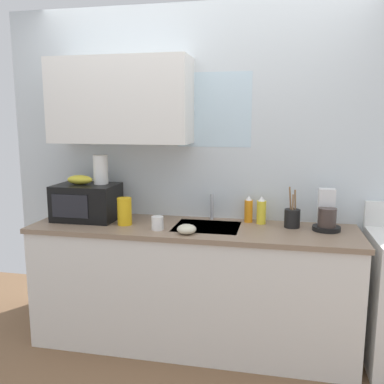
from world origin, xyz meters
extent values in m
cube|color=silver|center=(0.00, 0.35, 1.25)|extent=(3.10, 0.10, 2.50)
cube|color=white|center=(-0.57, 0.14, 1.79)|extent=(1.05, 0.32, 0.62)
cube|color=silver|center=(0.11, 0.31, 1.73)|extent=(0.56, 0.02, 0.55)
cube|color=white|center=(0.00, 0.00, 0.43)|extent=(2.30, 0.60, 0.86)
cube|color=#8C725B|center=(0.00, 0.00, 0.88)|extent=(2.33, 0.63, 0.03)
cube|color=#9EA0A5|center=(0.11, 0.02, 0.83)|extent=(0.46, 0.38, 0.14)
cylinder|color=#B2B5BA|center=(0.11, 0.24, 1.00)|extent=(0.03, 0.03, 0.19)
cube|color=black|center=(-0.83, 0.05, 1.04)|extent=(0.46, 0.34, 0.27)
cube|color=black|center=(-0.88, -0.12, 1.04)|extent=(0.28, 0.01, 0.17)
ellipsoid|color=gold|center=(-0.88, 0.05, 1.20)|extent=(0.20, 0.11, 0.07)
cylinder|color=white|center=(-0.73, 0.10, 1.28)|extent=(0.11, 0.11, 0.22)
cylinder|color=black|center=(0.93, 0.08, 0.92)|extent=(0.19, 0.19, 0.03)
cylinder|color=#3F332D|center=(0.93, 0.07, 1.00)|extent=(0.12, 0.12, 0.13)
cube|color=silver|center=(0.93, 0.15, 1.05)|extent=(0.11, 0.09, 0.26)
cylinder|color=orange|center=(0.39, 0.21, 0.98)|extent=(0.06, 0.06, 0.17)
cone|color=white|center=(0.39, 0.21, 1.08)|extent=(0.05, 0.05, 0.04)
cylinder|color=yellow|center=(0.48, 0.18, 0.98)|extent=(0.07, 0.07, 0.17)
cone|color=white|center=(0.48, 0.18, 1.09)|extent=(0.05, 0.05, 0.04)
cylinder|color=gold|center=(-0.49, -0.05, 1.00)|extent=(0.10, 0.10, 0.20)
cylinder|color=white|center=(-0.21, -0.14, 0.95)|extent=(0.08, 0.08, 0.09)
cylinder|color=black|center=(0.70, 0.12, 0.97)|extent=(0.11, 0.11, 0.13)
cylinder|color=olive|center=(0.68, 0.12, 1.07)|extent=(0.03, 0.02, 0.25)
cylinder|color=olive|center=(0.72, 0.13, 1.05)|extent=(0.02, 0.03, 0.23)
cylinder|color=olive|center=(0.70, 0.10, 1.04)|extent=(0.01, 0.01, 0.20)
ellipsoid|color=beige|center=(0.01, -0.20, 0.93)|extent=(0.13, 0.13, 0.06)
camera|label=1|loc=(0.59, -2.82, 1.65)|focal=38.79mm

